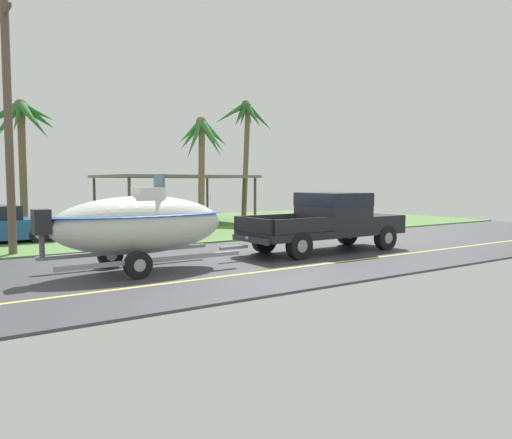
{
  "coord_description": "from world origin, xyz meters",
  "views": [
    {
      "loc": [
        -9.34,
        -11.99,
        2.24
      ],
      "look_at": [
        -0.84,
        0.28,
        1.12
      ],
      "focal_mm": 35.66,
      "sensor_mm": 36.0,
      "label": 1
    }
  ],
  "objects_px": {
    "palm_tree_near_left": "(203,143)",
    "palm_tree_mid": "(21,127)",
    "pickup_truck_towing": "(332,219)",
    "carport_awning": "(174,177)",
    "utility_pole": "(8,121)",
    "palm_tree_near_right": "(246,124)",
    "boat_on_trailer": "(140,224)"
  },
  "relations": [
    {
      "from": "palm_tree_mid",
      "to": "utility_pole",
      "type": "xyz_separation_m",
      "value": [
        -1.4,
        -5.91,
        -0.44
      ]
    },
    {
      "from": "utility_pole",
      "to": "carport_awning",
      "type": "bearing_deg",
      "value": 40.21
    },
    {
      "from": "carport_awning",
      "to": "utility_pole",
      "type": "bearing_deg",
      "value": -139.79
    },
    {
      "from": "palm_tree_near_left",
      "to": "palm_tree_mid",
      "type": "xyz_separation_m",
      "value": [
        -7.23,
        2.12,
        0.48
      ]
    },
    {
      "from": "boat_on_trailer",
      "to": "palm_tree_near_right",
      "type": "distance_m",
      "value": 16.04
    },
    {
      "from": "palm_tree_near_left",
      "to": "utility_pole",
      "type": "xyz_separation_m",
      "value": [
        -8.63,
        -3.78,
        0.04
      ]
    },
    {
      "from": "palm_tree_near_left",
      "to": "pickup_truck_towing",
      "type": "bearing_deg",
      "value": -89.56
    },
    {
      "from": "pickup_truck_towing",
      "to": "boat_on_trailer",
      "type": "xyz_separation_m",
      "value": [
        -6.52,
        0.0,
        0.13
      ]
    },
    {
      "from": "palm_tree_near_left",
      "to": "palm_tree_near_right",
      "type": "distance_m",
      "value": 5.2
    },
    {
      "from": "pickup_truck_towing",
      "to": "utility_pole",
      "type": "height_order",
      "value": "utility_pole"
    },
    {
      "from": "boat_on_trailer",
      "to": "carport_awning",
      "type": "xyz_separation_m",
      "value": [
        6.85,
        12.33,
        1.28
      ]
    },
    {
      "from": "palm_tree_near_left",
      "to": "palm_tree_mid",
      "type": "distance_m",
      "value": 7.55
    },
    {
      "from": "palm_tree_near_left",
      "to": "boat_on_trailer",
      "type": "bearing_deg",
      "value": -127.26
    },
    {
      "from": "boat_on_trailer",
      "to": "utility_pole",
      "type": "distance_m",
      "value": 5.92
    },
    {
      "from": "palm_tree_mid",
      "to": "utility_pole",
      "type": "distance_m",
      "value": 6.08
    },
    {
      "from": "palm_tree_near_left",
      "to": "palm_tree_near_right",
      "type": "relative_size",
      "value": 0.78
    },
    {
      "from": "palm_tree_near_right",
      "to": "palm_tree_mid",
      "type": "relative_size",
      "value": 1.19
    },
    {
      "from": "pickup_truck_towing",
      "to": "boat_on_trailer",
      "type": "relative_size",
      "value": 1.01
    },
    {
      "from": "carport_awning",
      "to": "utility_pole",
      "type": "relative_size",
      "value": 0.94
    },
    {
      "from": "boat_on_trailer",
      "to": "palm_tree_near_right",
      "type": "height_order",
      "value": "palm_tree_near_right"
    },
    {
      "from": "pickup_truck_towing",
      "to": "utility_pole",
      "type": "xyz_separation_m",
      "value": [
        -8.69,
        4.7,
        2.99
      ]
    },
    {
      "from": "boat_on_trailer",
      "to": "utility_pole",
      "type": "bearing_deg",
      "value": 114.77
    },
    {
      "from": "palm_tree_mid",
      "to": "palm_tree_near_right",
      "type": "bearing_deg",
      "value": 3.08
    },
    {
      "from": "carport_awning",
      "to": "palm_tree_mid",
      "type": "bearing_deg",
      "value": -167.28
    },
    {
      "from": "boat_on_trailer",
      "to": "palm_tree_near_right",
      "type": "relative_size",
      "value": 0.86
    },
    {
      "from": "palm_tree_near_left",
      "to": "palm_tree_near_right",
      "type": "xyz_separation_m",
      "value": [
        4.2,
        2.74,
        1.36
      ]
    },
    {
      "from": "palm_tree_near_left",
      "to": "palm_tree_mid",
      "type": "bearing_deg",
      "value": 163.66
    },
    {
      "from": "palm_tree_near_left",
      "to": "palm_tree_mid",
      "type": "relative_size",
      "value": 0.93
    },
    {
      "from": "pickup_truck_towing",
      "to": "utility_pole",
      "type": "distance_m",
      "value": 10.33
    },
    {
      "from": "palm_tree_near_right",
      "to": "utility_pole",
      "type": "distance_m",
      "value": 14.45
    },
    {
      "from": "boat_on_trailer",
      "to": "carport_awning",
      "type": "height_order",
      "value": "carport_awning"
    },
    {
      "from": "pickup_truck_towing",
      "to": "carport_awning",
      "type": "bearing_deg",
      "value": 88.48
    }
  ]
}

